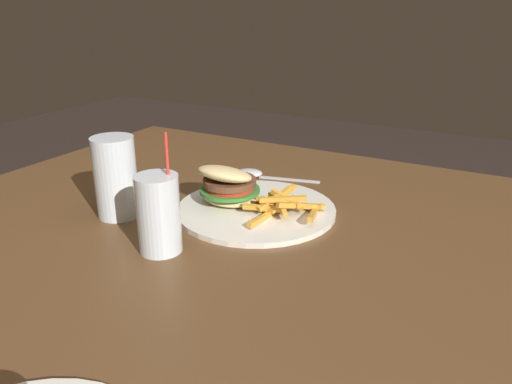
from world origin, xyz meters
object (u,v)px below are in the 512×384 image
Objects in this scene: juice_glass at (159,217)px; spoon at (252,174)px; beer_glass at (116,180)px; meal_plate_near at (245,198)px.

spoon is at bearing -83.30° from juice_glass.
beer_glass is 0.17m from juice_glass.
meal_plate_near is at bearing -100.33° from juice_glass.
beer_glass is 0.78× the size of juice_glass.
juice_glass is 0.39m from spoon.
spoon is (-0.11, -0.31, -0.06)m from beer_glass.
juice_glass is 0.99× the size of spoon.
juice_glass is at bearing 155.06° from beer_glass.
spoon is at bearing -64.74° from meal_plate_near.
meal_plate_near is 0.24m from beer_glass.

